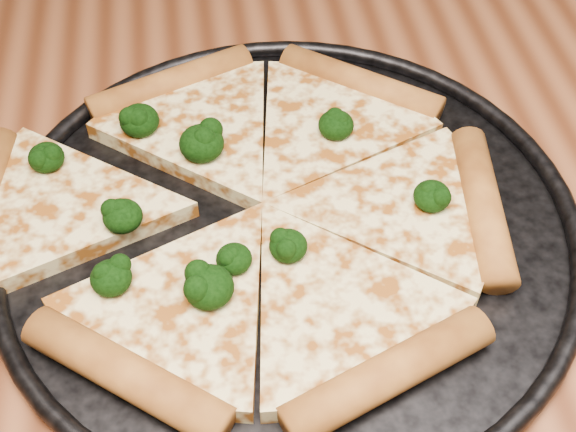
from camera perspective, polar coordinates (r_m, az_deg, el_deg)
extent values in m
cube|color=brown|center=(0.54, 7.89, -6.17)|extent=(1.20, 0.90, 0.04)
cylinder|color=black|center=(0.55, 0.00, -0.90)|extent=(0.40, 0.40, 0.01)
torus|color=black|center=(0.54, 0.00, -0.42)|extent=(0.41, 0.41, 0.01)
cylinder|color=#BE742F|center=(0.64, 5.33, 9.64)|extent=(0.13, 0.11, 0.03)
cylinder|color=#BE742F|center=(0.65, -8.58, 9.56)|extent=(0.14, 0.08, 0.03)
cylinder|color=#BE742F|center=(0.47, -11.79, -11.30)|extent=(0.13, 0.11, 0.03)
cylinder|color=#BE742F|center=(0.47, 7.42, -11.42)|extent=(0.14, 0.08, 0.03)
cylinder|color=#BE742F|center=(0.56, 14.08, 0.77)|extent=(0.05, 0.14, 0.03)
ellipsoid|color=black|center=(0.50, -3.98, -3.15)|extent=(0.02, 0.02, 0.02)
ellipsoid|color=black|center=(0.59, -17.32, 4.13)|extent=(0.03, 0.03, 0.02)
ellipsoid|color=black|center=(0.49, -5.82, -5.20)|extent=(0.03, 0.03, 0.02)
ellipsoid|color=black|center=(0.54, -12.04, -0.01)|extent=(0.03, 0.03, 0.02)
ellipsoid|color=black|center=(0.59, 3.54, 6.69)|extent=(0.03, 0.03, 0.02)
ellipsoid|color=black|center=(0.55, 10.52, 1.45)|extent=(0.03, 0.03, 0.02)
ellipsoid|color=black|center=(0.50, -12.86, -4.45)|extent=(0.03, 0.03, 0.02)
ellipsoid|color=black|center=(0.57, -6.36, 5.32)|extent=(0.03, 0.03, 0.02)
ellipsoid|color=black|center=(0.51, 0.02, -2.21)|extent=(0.03, 0.03, 0.02)
ellipsoid|color=black|center=(0.60, -10.85, 6.91)|extent=(0.03, 0.03, 0.02)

